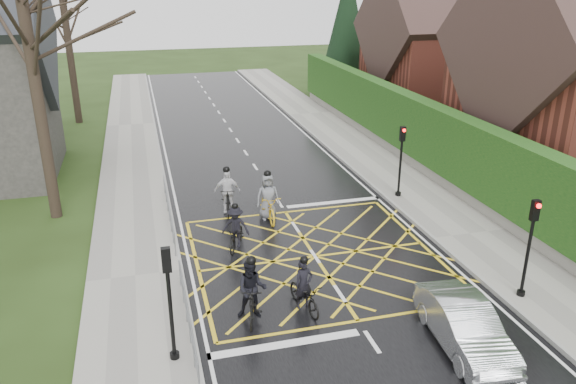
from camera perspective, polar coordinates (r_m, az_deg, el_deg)
name	(u,v)px	position (r m, az deg, el deg)	size (l,w,h in m)	color
ground	(315,257)	(19.49, 2.76, -6.57)	(120.00, 120.00, 0.00)	black
road	(315,256)	(19.49, 2.76, -6.56)	(9.00, 80.00, 0.01)	black
sidewalk_right	(469,235)	(21.88, 17.95, -4.19)	(3.00, 80.00, 0.15)	gray
sidewalk_left	(136,277)	(18.71, -15.23, -8.36)	(3.00, 80.00, 0.15)	gray
stone_wall	(433,173)	(27.38, 14.53, 1.92)	(0.50, 38.00, 0.70)	slate
hedge	(437,137)	(26.87, 14.87, 5.44)	(0.90, 38.00, 2.80)	#0E3610
house_far	(445,50)	(40.12, 15.66, 13.70)	(9.80, 8.80, 10.30)	brown
conifer	(347,31)	(45.54, 6.01, 15.95)	(4.60, 4.60, 10.00)	black
tree_near	(23,10)	(22.72, -25.30, 16.36)	(9.24, 9.24, 11.44)	black
tree_far	(64,8)	(38.64, -21.84, 16.98)	(8.40, 8.40, 10.40)	black
railing_south	(188,312)	(15.35, -10.17, -11.88)	(0.05, 5.04, 1.03)	slate
railing_north	(169,206)	(22.03, -12.05, -1.39)	(0.05, 6.04, 1.03)	slate
traffic_light_ne	(401,162)	(24.26, 11.36, 2.98)	(0.24, 0.31, 3.21)	black
traffic_light_se	(528,250)	(17.69, 23.23, -5.42)	(0.24, 0.31, 3.21)	black
traffic_light_sw	(170,306)	(14.02, -11.87, -11.22)	(0.24, 0.31, 3.21)	black
cyclist_rear	(304,292)	(16.40, 1.68, -10.15)	(0.93, 1.81, 1.68)	black
cyclist_back	(252,295)	(15.96, -3.64, -10.40)	(1.03, 1.99, 1.92)	black
cyclist_mid	(236,231)	(19.95, -5.30, -4.00)	(1.23, 1.81, 1.67)	black
cyclist_front	(228,196)	(22.84, -6.16, -0.38)	(1.11, 2.02, 1.96)	black
cyclist_lead	(268,203)	(22.08, -2.03, -1.09)	(0.91, 2.09, 2.03)	gold
car	(465,326)	(15.53, 17.52, -12.86)	(1.33, 3.81, 1.25)	silver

